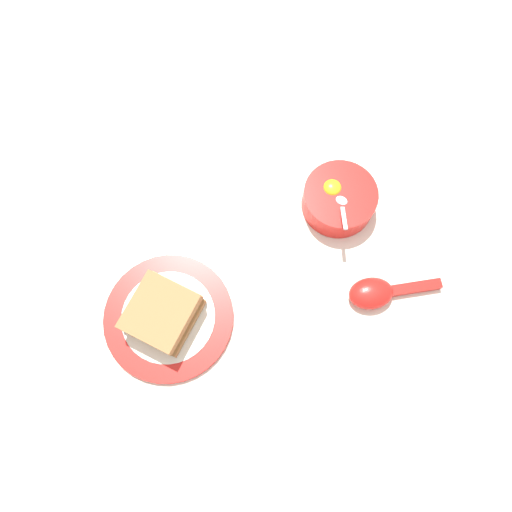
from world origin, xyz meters
TOP-DOWN VIEW (x-y plane):
  - ground_plane at (0.00, 0.00)m, footprint 3.00×3.00m
  - egg_bowl at (0.02, 0.15)m, footprint 0.13×0.14m
  - toast_plate at (-0.14, -0.18)m, footprint 0.22×0.22m
  - toast_sandwich at (-0.15, -0.18)m, footprint 0.11×0.12m
  - soup_spoon at (0.16, 0.03)m, footprint 0.15×0.13m

SIDE VIEW (x-z plane):
  - ground_plane at x=0.00m, z-range 0.00..0.00m
  - toast_plate at x=-0.14m, z-range 0.00..0.01m
  - soup_spoon at x=0.16m, z-range 0.00..0.03m
  - egg_bowl at x=0.02m, z-range -0.01..0.07m
  - toast_sandwich at x=-0.15m, z-range 0.01..0.07m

